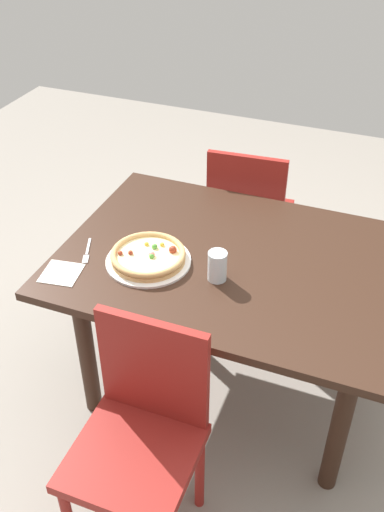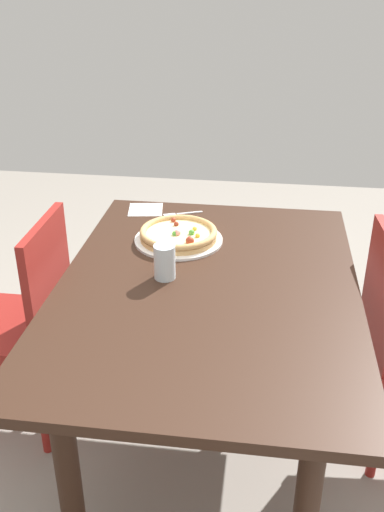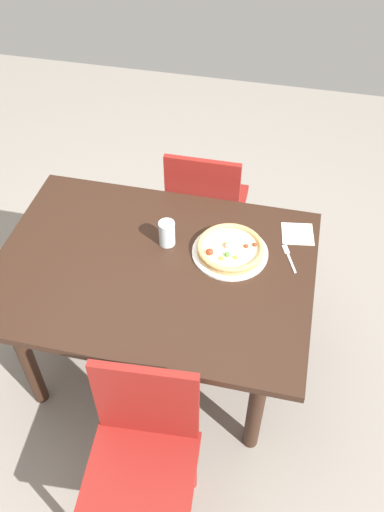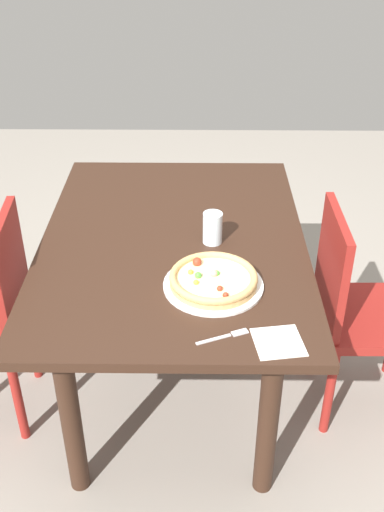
{
  "view_description": "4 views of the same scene",
  "coord_description": "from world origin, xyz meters",
  "px_view_note": "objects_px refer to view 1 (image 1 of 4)",
  "views": [
    {
      "loc": [
        -0.49,
        1.74,
        2.08
      ],
      "look_at": [
        0.15,
        0.07,
        0.76
      ],
      "focal_mm": 40.45,
      "sensor_mm": 36.0,
      "label": 1
    },
    {
      "loc": [
        -1.62,
        -0.17,
        1.68
      ],
      "look_at": [
        0.15,
        0.07,
        0.76
      ],
      "focal_mm": 40.58,
      "sensor_mm": 36.0,
      "label": 2
    },
    {
      "loc": [
        0.5,
        -1.48,
        2.42
      ],
      "look_at": [
        0.15,
        0.07,
        0.76
      ],
      "focal_mm": 37.83,
      "sensor_mm": 36.0,
      "label": 3
    },
    {
      "loc": [
        1.92,
        0.09,
        1.9
      ],
      "look_at": [
        0.15,
        0.07,
        0.76
      ],
      "focal_mm": 42.42,
      "sensor_mm": 36.0,
      "label": 4
    }
  ],
  "objects_px": {
    "dining_table": "(234,279)",
    "plate": "(148,261)",
    "drinking_glass": "(217,266)",
    "fork": "(87,253)",
    "chair_far": "(141,433)",
    "pizza": "(148,256)",
    "napkin": "(61,273)",
    "chair_near": "(248,215)"
  },
  "relations": [
    {
      "from": "dining_table",
      "to": "plate",
      "type": "distance_m",
      "value": 0.35
    },
    {
      "from": "drinking_glass",
      "to": "plate",
      "type": "bearing_deg",
      "value": -0.3
    },
    {
      "from": "fork",
      "to": "plate",
      "type": "bearing_deg",
      "value": 75.67
    },
    {
      "from": "drinking_glass",
      "to": "chair_far",
      "type": "bearing_deg",
      "value": 83.5
    },
    {
      "from": "dining_table",
      "to": "fork",
      "type": "bearing_deg",
      "value": 17.79
    },
    {
      "from": "dining_table",
      "to": "chair_far",
      "type": "relative_size",
      "value": 1.54
    },
    {
      "from": "fork",
      "to": "drinking_glass",
      "type": "distance_m",
      "value": 0.54
    },
    {
      "from": "dining_table",
      "to": "drinking_glass",
      "type": "height_order",
      "value": "drinking_glass"
    },
    {
      "from": "pizza",
      "to": "fork",
      "type": "relative_size",
      "value": 1.83
    },
    {
      "from": "chair_far",
      "to": "plate",
      "type": "distance_m",
      "value": 0.65
    },
    {
      "from": "pizza",
      "to": "napkin",
      "type": "height_order",
      "value": "pizza"
    },
    {
      "from": "chair_far",
      "to": "drinking_glass",
      "type": "relative_size",
      "value": 7.43
    },
    {
      "from": "pizza",
      "to": "napkin",
      "type": "distance_m",
      "value": 0.33
    },
    {
      "from": "pizza",
      "to": "fork",
      "type": "bearing_deg",
      "value": 8.07
    },
    {
      "from": "dining_table",
      "to": "fork",
      "type": "distance_m",
      "value": 0.59
    },
    {
      "from": "chair_near",
      "to": "plate",
      "type": "relative_size",
      "value": 2.66
    },
    {
      "from": "chair_far",
      "to": "napkin",
      "type": "distance_m",
      "value": 0.67
    },
    {
      "from": "pizza",
      "to": "drinking_glass",
      "type": "relative_size",
      "value": 2.45
    },
    {
      "from": "chair_near",
      "to": "napkin",
      "type": "relative_size",
      "value": 6.28
    },
    {
      "from": "dining_table",
      "to": "chair_near",
      "type": "relative_size",
      "value": 1.54
    },
    {
      "from": "plate",
      "to": "fork",
      "type": "relative_size",
      "value": 2.08
    },
    {
      "from": "chair_near",
      "to": "pizza",
      "type": "xyz_separation_m",
      "value": [
        0.16,
        0.84,
        0.28
      ]
    },
    {
      "from": "plate",
      "to": "dining_table",
      "type": "bearing_deg",
      "value": -154.84
    },
    {
      "from": "dining_table",
      "to": "drinking_glass",
      "type": "xyz_separation_m",
      "value": [
        0.02,
        0.14,
        0.16
      ]
    },
    {
      "from": "chair_near",
      "to": "napkin",
      "type": "xyz_separation_m",
      "value": [
        0.44,
        1.03,
        0.25
      ]
    },
    {
      "from": "chair_near",
      "to": "drinking_glass",
      "type": "distance_m",
      "value": 0.91
    },
    {
      "from": "dining_table",
      "to": "chair_near",
      "type": "bearing_deg",
      "value": -78.57
    },
    {
      "from": "chair_far",
      "to": "fork",
      "type": "bearing_deg",
      "value": -48.49
    },
    {
      "from": "chair_near",
      "to": "fork",
      "type": "xyz_separation_m",
      "value": [
        0.41,
        0.88,
        0.25
      ]
    },
    {
      "from": "dining_table",
      "to": "plate",
      "type": "relative_size",
      "value": 4.1
    },
    {
      "from": "dining_table",
      "to": "pizza",
      "type": "bearing_deg",
      "value": 25.1
    },
    {
      "from": "chair_far",
      "to": "plate",
      "type": "xyz_separation_m",
      "value": [
        0.22,
        -0.56,
        0.26
      ]
    },
    {
      "from": "chair_far",
      "to": "pizza",
      "type": "xyz_separation_m",
      "value": [
        0.22,
        -0.56,
        0.28
      ]
    },
    {
      "from": "pizza",
      "to": "dining_table",
      "type": "bearing_deg",
      "value": -154.9
    },
    {
      "from": "fork",
      "to": "napkin",
      "type": "xyz_separation_m",
      "value": [
        0.03,
        0.15,
        -0.0
      ]
    },
    {
      "from": "plate",
      "to": "pizza",
      "type": "height_order",
      "value": "pizza"
    },
    {
      "from": "fork",
      "to": "chair_far",
      "type": "bearing_deg",
      "value": 19.54
    },
    {
      "from": "chair_near",
      "to": "napkin",
      "type": "bearing_deg",
      "value": -117.47
    },
    {
      "from": "chair_far",
      "to": "pizza",
      "type": "bearing_deg",
      "value": -69.11
    },
    {
      "from": "chair_near",
      "to": "pizza",
      "type": "height_order",
      "value": "chair_near"
    },
    {
      "from": "chair_near",
      "to": "fork",
      "type": "relative_size",
      "value": 5.54
    },
    {
      "from": "plate",
      "to": "napkin",
      "type": "distance_m",
      "value": 0.33
    }
  ]
}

